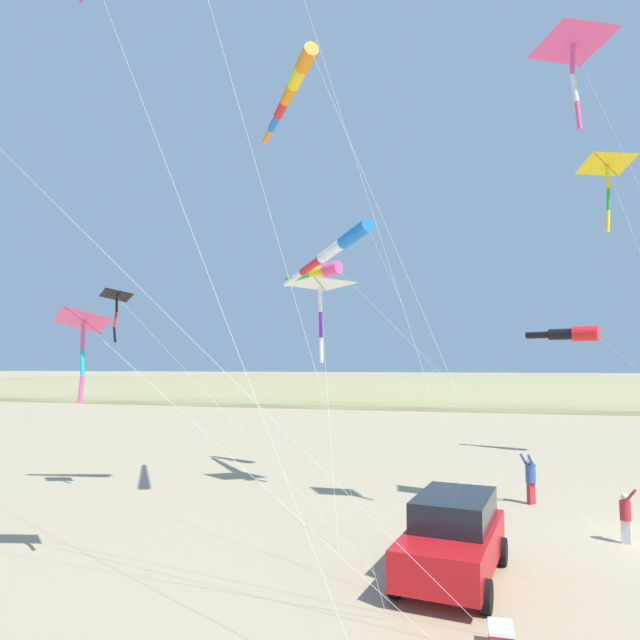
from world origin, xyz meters
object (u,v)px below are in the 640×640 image
(kite_delta_red_high_left, at_px, (607,166))
(cooler_box, at_px, (501,638))
(person_child_grey_jacket, at_px, (626,514))
(parked_car, at_px, (453,536))
(kite_windsock_long_streamer_right, at_px, (334,250))
(kite_windsock_long_streamer_left, at_px, (292,88))
(kite_windsock_rainbow_low_near, at_px, (572,334))
(person_adult_flyer, at_px, (530,476))
(kite_delta_purple_drifting, at_px, (574,45))
(kite_delta_yellow_midlevel, at_px, (320,284))
(kite_windsock_striped_overhead, at_px, (320,272))
(kite_delta_blue_topmost, at_px, (118,296))
(kite_delta_black_fish_shape, at_px, (85,321))

(kite_delta_red_high_left, bearing_deg, cooler_box, -25.31)
(person_child_grey_jacket, relative_size, kite_delta_red_high_left, 0.13)
(parked_car, bearing_deg, kite_windsock_long_streamer_right, -149.13)
(kite_windsock_long_streamer_left, bearing_deg, kite_windsock_rainbow_low_near, 144.99)
(person_adult_flyer, distance_m, kite_delta_purple_drifting, 13.94)
(kite_delta_yellow_midlevel, bearing_deg, kite_windsock_striped_overhead, -165.37)
(person_adult_flyer, distance_m, kite_delta_yellow_midlevel, 10.30)
(person_child_grey_jacket, height_order, kite_delta_purple_drifting, kite_delta_purple_drifting)
(cooler_box, distance_m, kite_delta_purple_drifting, 15.51)
(kite_windsock_rainbow_low_near, bearing_deg, kite_delta_blue_topmost, -51.75)
(person_adult_flyer, bearing_deg, kite_delta_blue_topmost, -78.62)
(kite_delta_purple_drifting, relative_size, kite_windsock_rainbow_low_near, 1.44)
(person_child_grey_jacket, distance_m, kite_delta_blue_topmost, 18.12)
(kite_delta_blue_topmost, bearing_deg, kite_windsock_striped_overhead, 131.76)
(person_child_grey_jacket, xyz_separation_m, kite_delta_blue_topmost, (-1.01, -16.82, 6.66))
(kite_delta_red_high_left, relative_size, kite_windsock_long_streamer_left, 0.80)
(kite_windsock_long_streamer_left, bearing_deg, kite_delta_yellow_midlevel, 179.73)
(person_adult_flyer, distance_m, kite_windsock_striped_overhead, 11.96)
(kite_windsock_long_streamer_right, bearing_deg, kite_delta_red_high_left, 75.30)
(person_adult_flyer, distance_m, person_child_grey_jacket, 4.48)
(kite_delta_purple_drifting, relative_size, kite_windsock_long_streamer_left, 1.01)
(kite_delta_red_high_left, bearing_deg, kite_windsock_long_streamer_left, -79.72)
(cooler_box, height_order, person_adult_flyer, person_adult_flyer)
(kite_delta_blue_topmost, bearing_deg, person_adult_flyer, 101.38)
(cooler_box, distance_m, person_adult_flyer, 11.03)
(person_adult_flyer, height_order, person_child_grey_jacket, person_adult_flyer)
(parked_car, relative_size, kite_delta_blue_topmost, 0.38)
(person_adult_flyer, xyz_separation_m, kite_delta_blue_topmost, (2.97, -14.78, 6.50))
(cooler_box, height_order, kite_windsock_striped_overhead, kite_windsock_striped_overhead)
(person_child_grey_jacket, xyz_separation_m, kite_windsock_rainbow_low_near, (-15.43, 1.47, 5.72))
(kite_windsock_long_streamer_right, distance_m, kite_delta_black_fish_shape, 10.98)
(parked_car, height_order, person_adult_flyer, parked_car)
(kite_delta_purple_drifting, relative_size, kite_delta_black_fish_shape, 1.63)
(person_adult_flyer, bearing_deg, cooler_box, -8.72)
(person_child_grey_jacket, bearing_deg, person_adult_flyer, -152.84)
(kite_delta_red_high_left, xyz_separation_m, kite_windsock_long_streamer_right, (-2.46, -9.36, -1.70))
(person_child_grey_jacket, relative_size, kite_windsock_rainbow_low_near, 0.15)
(kite_delta_purple_drifting, distance_m, kite_delta_yellow_midlevel, 11.23)
(parked_car, height_order, kite_windsock_long_streamer_left, kite_windsock_long_streamer_left)
(person_child_grey_jacket, relative_size, kite_windsock_long_streamer_left, 0.10)
(kite_delta_purple_drifting, distance_m, kite_windsock_long_streamer_left, 8.58)
(kite_delta_red_high_left, bearing_deg, person_child_grey_jacket, -9.00)
(kite_delta_blue_topmost, xyz_separation_m, kite_delta_black_fish_shape, (6.75, 3.72, -1.51))
(person_adult_flyer, distance_m, kite_windsock_long_streamer_right, 11.04)
(kite_windsock_long_streamer_right, relative_size, kite_windsock_long_streamer_left, 0.70)
(person_adult_flyer, bearing_deg, kite_delta_black_fish_shape, -48.67)
(kite_windsock_long_streamer_right, bearing_deg, kite_delta_purple_drifting, 61.33)
(kite_delta_purple_drifting, xyz_separation_m, kite_delta_red_high_left, (-1.99, 1.23, -2.97))
(parked_car, distance_m, person_child_grey_jacket, 5.91)
(kite_delta_yellow_midlevel, bearing_deg, kite_windsock_long_streamer_right, 140.90)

